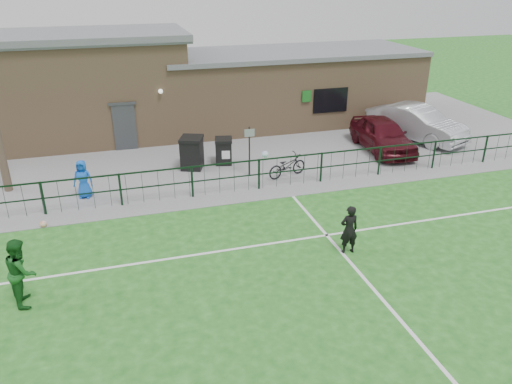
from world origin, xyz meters
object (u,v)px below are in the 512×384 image
object	(u,v)px
wheelie_bin_right	(192,154)
car_maroon	(383,135)
wheelie_bin_left	(224,152)
outfield_player	(21,271)
sign_post	(249,151)
bicycle_e	(287,166)
spectator_child	(83,179)
ball_ground	(43,224)
car_silver	(416,123)

from	to	relation	value
wheelie_bin_right	car_maroon	distance (m)	8.60
wheelie_bin_left	wheelie_bin_right	bearing A→B (deg)	-159.94
wheelie_bin_left	outfield_player	size ratio (longest dim) A/B	0.58
wheelie_bin_left	sign_post	size ratio (longest dim) A/B	0.50
bicycle_e	spectator_child	world-z (taller)	spectator_child
bicycle_e	sign_post	bearing A→B (deg)	51.02
spectator_child	outfield_player	world-z (taller)	outfield_player
bicycle_e	outfield_player	bearing A→B (deg)	106.58
car_maroon	bicycle_e	world-z (taller)	car_maroon
wheelie_bin_left	sign_post	bearing A→B (deg)	-53.40
wheelie_bin_left	sign_post	xyz separation A→B (m)	(0.68, -1.58, 0.50)
sign_post	car_maroon	bearing A→B (deg)	10.09
ball_ground	spectator_child	bearing A→B (deg)	57.85
wheelie_bin_left	wheelie_bin_right	world-z (taller)	wheelie_bin_right
car_maroon	spectator_child	size ratio (longest dim) A/B	3.09
wheelie_bin_right	sign_post	bearing A→B (deg)	-13.71
wheelie_bin_left	car_maroon	size ratio (longest dim) A/B	0.23
car_maroon	outfield_player	world-z (taller)	outfield_player
sign_post	bicycle_e	xyz separation A→B (m)	(1.39, -0.57, -0.55)
ball_ground	bicycle_e	bearing A→B (deg)	11.31
bicycle_e	wheelie_bin_right	bearing A→B (deg)	43.40
car_maroon	car_silver	size ratio (longest dim) A/B	0.89
sign_post	car_silver	distance (m)	9.16
wheelie_bin_left	car_maroon	xyz separation A→B (m)	(7.23, -0.42, 0.24)
spectator_child	wheelie_bin_left	bearing A→B (deg)	34.91
sign_post	bicycle_e	distance (m)	1.60
bicycle_e	spectator_child	xyz separation A→B (m)	(-7.66, 0.21, 0.25)
car_maroon	outfield_player	distance (m)	16.01
car_silver	ball_ground	distance (m)	17.05
wheelie_bin_left	outfield_player	world-z (taller)	outfield_player
car_maroon	bicycle_e	size ratio (longest dim) A/B	2.52
wheelie_bin_right	sign_post	xyz separation A→B (m)	(2.05, -1.42, 0.38)
outfield_player	car_maroon	bearing A→B (deg)	-67.50
spectator_child	outfield_player	size ratio (longest dim) A/B	0.80
car_silver	bicycle_e	size ratio (longest dim) A/B	2.83
sign_post	bicycle_e	size ratio (longest dim) A/B	1.16
spectator_child	car_maroon	bearing A→B (deg)	22.54
wheelie_bin_left	ball_ground	distance (m)	7.91
wheelie_bin_right	spectator_child	xyz separation A→B (m)	(-4.22, -1.78, 0.08)
car_maroon	ball_ground	world-z (taller)	car_maroon
car_maroon	ball_ground	distance (m)	14.52
sign_post	outfield_player	xyz separation A→B (m)	(-7.56, -6.41, -0.14)
wheelie_bin_left	bicycle_e	size ratio (longest dim) A/B	0.58
ball_ground	wheelie_bin_left	bearing A→B (deg)	29.90
ball_ground	car_silver	bearing A→B (deg)	15.38
wheelie_bin_left	ball_ground	bearing A→B (deg)	-136.83
wheelie_bin_right	car_silver	size ratio (longest dim) A/B	0.25
wheelie_bin_left	car_maroon	bearing A→B (deg)	9.99
bicycle_e	car_silver	bearing A→B (deg)	-86.52
wheelie_bin_right	spectator_child	world-z (taller)	spectator_child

